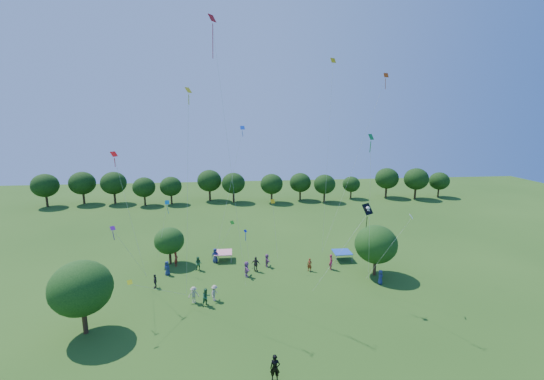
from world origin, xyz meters
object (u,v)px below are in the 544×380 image
(near_tree_west, at_px, (81,288))
(pirate_kite, at_px, (367,210))
(near_tree_east, at_px, (376,244))
(near_tree_north, at_px, (169,241))
(red_high_kite, at_px, (218,72))
(tent_blue, at_px, (342,252))
(man_in_black, at_px, (275,368))
(tent_red_stripe, at_px, (223,252))

(near_tree_west, height_order, pirate_kite, pirate_kite)
(near_tree_east, bearing_deg, near_tree_north, 166.33)
(near_tree_east, bearing_deg, red_high_kite, -172.85)
(near_tree_east, height_order, pirate_kite, pirate_kite)
(tent_blue, xyz_separation_m, man_in_black, (-10.95, -20.43, -0.08))
(near_tree_north, relative_size, tent_red_stripe, 2.11)
(near_tree_north, xyz_separation_m, pirate_kite, (20.48, -11.42, 6.28))
(man_in_black, bearing_deg, tent_red_stripe, 109.14)
(tent_red_stripe, distance_m, tent_blue, 15.10)
(near_tree_north, bearing_deg, near_tree_east, -13.67)
(near_tree_north, xyz_separation_m, near_tree_east, (23.96, -5.83, 0.73))
(near_tree_west, xyz_separation_m, tent_red_stripe, (11.24, 14.65, -3.06))
(near_tree_west, bearing_deg, near_tree_east, 16.30)
(pirate_kite, bearing_deg, near_tree_west, -173.67)
(near_tree_east, distance_m, tent_blue, 5.98)
(tent_red_stripe, height_order, red_high_kite, red_high_kite)
(man_in_black, bearing_deg, near_tree_east, 58.16)
(pirate_kite, bearing_deg, red_high_kite, 165.83)
(tent_red_stripe, distance_m, pirate_kite, 20.09)
(pirate_kite, relative_size, red_high_kite, 0.33)
(near_tree_north, distance_m, red_high_kite, 21.75)
(near_tree_west, height_order, tent_blue, near_tree_west)
(pirate_kite, distance_m, red_high_kite, 18.99)
(near_tree_west, xyz_separation_m, man_in_black, (15.31, -7.29, -3.14))
(tent_red_stripe, relative_size, tent_blue, 1.00)
(near_tree_east, bearing_deg, tent_red_stripe, 160.27)
(near_tree_west, relative_size, near_tree_north, 1.37)
(near_tree_north, height_order, red_high_kite, red_high_kite)
(near_tree_west, bearing_deg, near_tree_north, 71.63)
(near_tree_north, height_order, near_tree_east, near_tree_east)
(near_tree_west, xyz_separation_m, near_tree_east, (28.69, 8.39, -0.37))
(tent_blue, relative_size, pirate_kite, 0.26)
(man_in_black, bearing_deg, tent_blue, 70.43)
(red_high_kite, bearing_deg, near_tree_west, -151.65)
(near_tree_west, bearing_deg, man_in_black, -25.48)
(near_tree_north, distance_m, near_tree_east, 24.67)
(near_tree_east, bearing_deg, pirate_kite, -121.92)
(tent_blue, bearing_deg, red_high_kite, -154.86)
(tent_red_stripe, xyz_separation_m, tent_blue, (15.02, -1.51, 0.00))
(tent_red_stripe, bearing_deg, man_in_black, -79.49)
(tent_red_stripe, bearing_deg, near_tree_north, -176.22)
(tent_blue, bearing_deg, man_in_black, -118.20)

